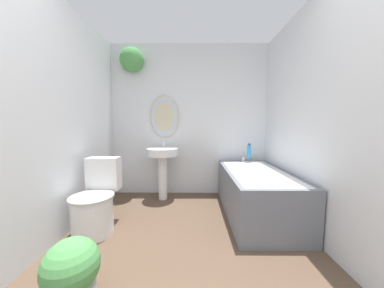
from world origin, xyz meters
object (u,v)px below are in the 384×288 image
(bathtub, at_px, (256,192))
(shampoo_bottle, at_px, (249,151))
(toilet, at_px, (96,204))
(pedestal_sink, at_px, (163,160))
(potted_plant, at_px, (72,271))

(bathtub, height_order, shampoo_bottle, shampoo_bottle)
(toilet, bearing_deg, pedestal_sink, 57.87)
(pedestal_sink, distance_m, potted_plant, 1.82)
(pedestal_sink, relative_size, shampoo_bottle, 4.10)
(shampoo_bottle, xyz_separation_m, potted_plant, (-1.60, -1.81, -0.51))
(pedestal_sink, xyz_separation_m, shampoo_bottle, (1.31, 0.05, 0.14))
(bathtub, bearing_deg, toilet, -167.61)
(pedestal_sink, bearing_deg, shampoo_bottle, 2.32)
(bathtub, distance_m, potted_plant, 1.98)
(shampoo_bottle, height_order, potted_plant, shampoo_bottle)
(potted_plant, bearing_deg, bathtub, 39.36)
(pedestal_sink, height_order, bathtub, pedestal_sink)
(pedestal_sink, height_order, potted_plant, pedestal_sink)
(toilet, relative_size, bathtub, 0.52)
(toilet, distance_m, shampoo_bottle, 2.16)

